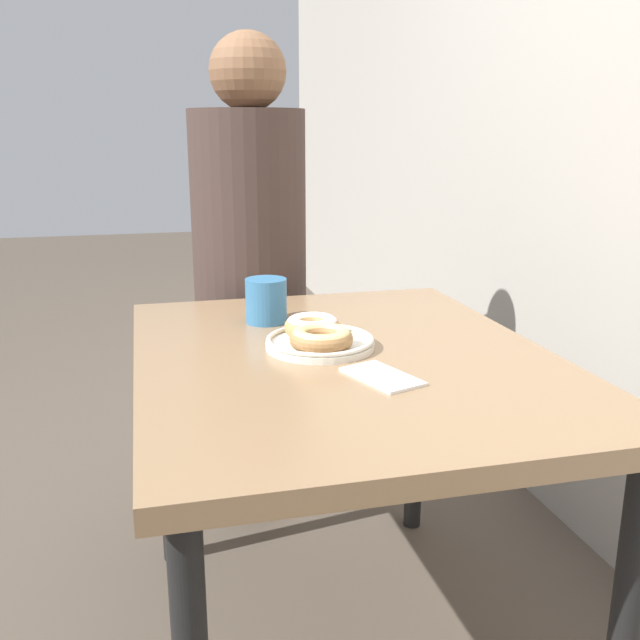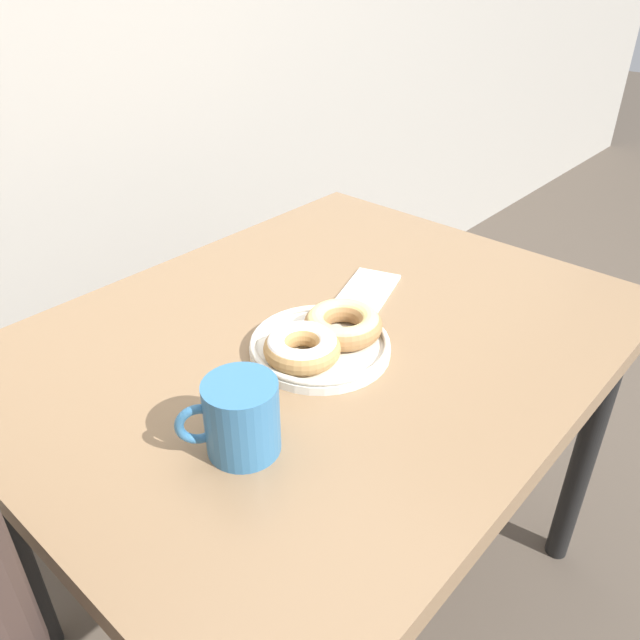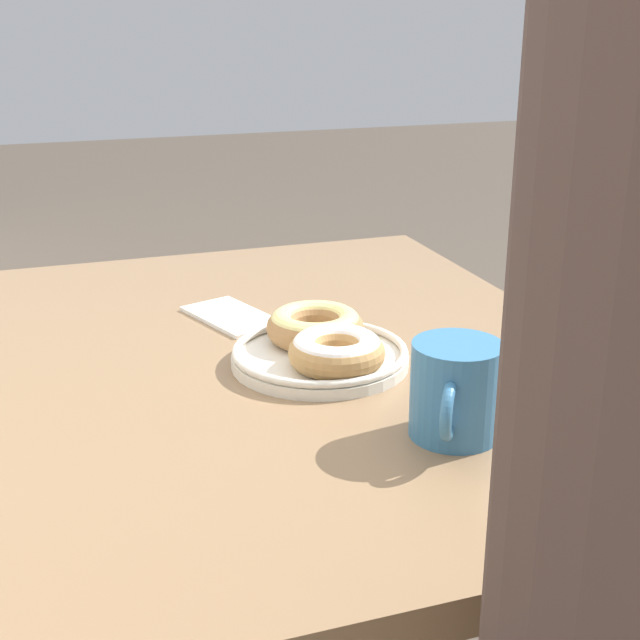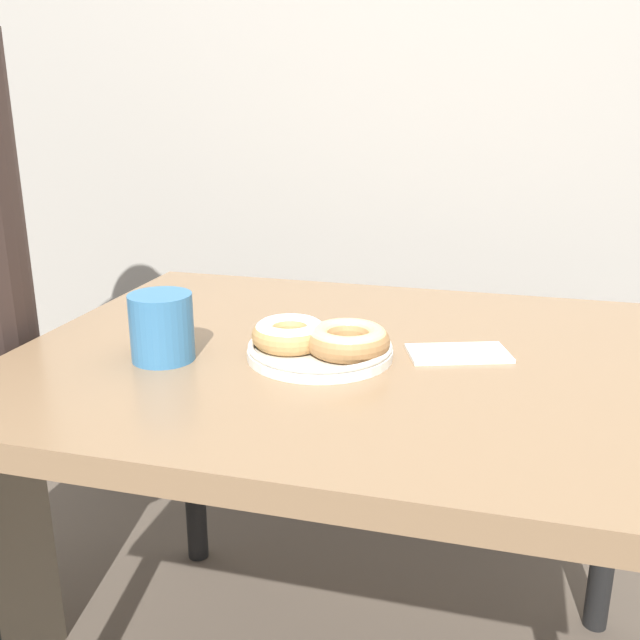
{
  "view_description": "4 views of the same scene",
  "coord_description": "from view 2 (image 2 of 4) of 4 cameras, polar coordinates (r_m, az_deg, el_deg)",
  "views": [
    {
      "loc": [
        1.32,
        -0.08,
        1.15
      ],
      "look_at": [
        -0.05,
        0.26,
        0.77
      ],
      "focal_mm": 40.0,
      "sensor_mm": 36.0,
      "label": 1
    },
    {
      "loc": [
        -0.66,
        -0.28,
        1.28
      ],
      "look_at": [
        -0.05,
        0.26,
        0.77
      ],
      "focal_mm": 35.0,
      "sensor_mm": 36.0,
      "label": 2
    },
    {
      "loc": [
        -1.03,
        0.6,
        1.15
      ],
      "look_at": [
        -0.05,
        0.26,
        0.77
      ],
      "focal_mm": 50.0,
      "sensor_mm": 36.0,
      "label": 3
    },
    {
      "loc": [
        0.22,
        -0.74,
        1.1
      ],
      "look_at": [
        -0.05,
        0.26,
        0.77
      ],
      "focal_mm": 40.0,
      "sensor_mm": 36.0,
      "label": 4
    }
  ],
  "objects": [
    {
      "name": "donut_plate",
      "position": [
        0.98,
        0.21,
        -1.72
      ],
      "size": [
        0.23,
        0.22,
        0.06
      ],
      "color": "silver",
      "rests_on": "dining_table"
    },
    {
      "name": "dining_table",
      "position": [
        1.09,
        0.09,
        -4.49
      ],
      "size": [
        1.05,
        0.82,
        0.71
      ],
      "color": "#846647",
      "rests_on": "ground_plane"
    },
    {
      "name": "coffee_mug",
      "position": [
        0.8,
        -7.31,
        -8.77
      ],
      "size": [
        0.12,
        0.1,
        0.1
      ],
      "color": "teal",
      "rests_on": "dining_table"
    },
    {
      "name": "napkin",
      "position": [
        1.17,
        4.35,
        2.72
      ],
      "size": [
        0.17,
        0.13,
        0.01
      ],
      "color": "white",
      "rests_on": "dining_table"
    }
  ]
}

